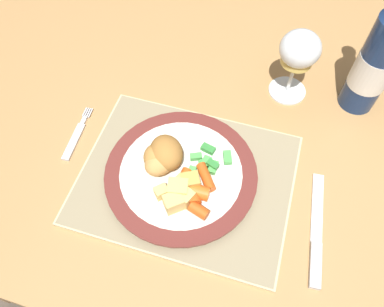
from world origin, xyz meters
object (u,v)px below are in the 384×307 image
(dinner_plate, at_px, (181,174))
(bottle, at_px, (379,59))
(wine_glass, at_px, (299,52))
(fork, at_px, (76,137))
(dining_table, at_px, (210,132))
(table_knife, at_px, (316,238))

(dinner_plate, xyz_separation_m, bottle, (0.28, 0.27, 0.10))
(wine_glass, bearing_deg, dinner_plate, -119.47)
(dinner_plate, height_order, wine_glass, wine_glass)
(dinner_plate, bearing_deg, fork, 173.06)
(dining_table, xyz_separation_m, table_knife, (0.23, -0.22, 0.10))
(bottle, bearing_deg, dinner_plate, -136.21)
(fork, bearing_deg, dinner_plate, -6.94)
(table_knife, distance_m, bottle, 0.33)
(fork, relative_size, bottle, 0.40)
(fork, height_order, table_knife, table_knife)
(wine_glass, bearing_deg, fork, -147.43)
(fork, distance_m, bottle, 0.56)
(table_knife, bearing_deg, bottle, 82.48)
(table_knife, bearing_deg, dinner_plate, 170.52)
(table_knife, xyz_separation_m, wine_glass, (-0.09, 0.29, 0.10))
(dinner_plate, bearing_deg, bottle, 43.79)
(dining_table, bearing_deg, dinner_plate, -92.71)
(dinner_plate, relative_size, fork, 2.13)
(wine_glass, bearing_deg, bottle, 5.03)
(dinner_plate, distance_m, bottle, 0.40)
(dining_table, height_order, wine_glass, wine_glass)
(wine_glass, relative_size, bottle, 0.47)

